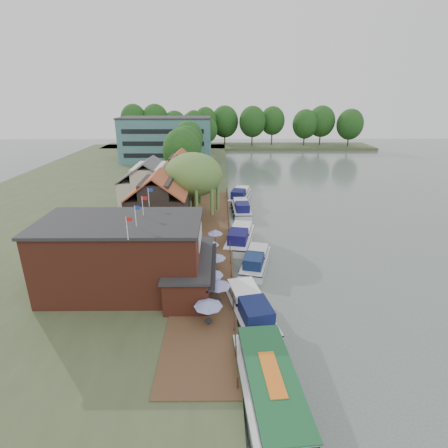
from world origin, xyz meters
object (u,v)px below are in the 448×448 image
object	(u,v)px
umbrella_3	(215,264)
tour_boat	(273,399)
hotel_block	(166,139)
swan	(246,357)
cottage_a	(158,204)
willow	(194,188)
umbrella_5	(215,238)
cruiser_1	(256,258)
pub	(143,255)
umbrella_4	(210,250)
umbrella_1	(218,292)
cruiser_3	(241,207)
cottage_c	(181,174)
cruiser_2	(240,235)
umbrella_0	(208,313)
umbrella_2	(211,281)
cottage_b	(150,186)
cruiser_0	(249,304)
cruiser_4	(240,194)

from	to	relation	value
umbrella_3	tour_boat	bearing A→B (deg)	-77.01
hotel_block	tour_boat	world-z (taller)	hotel_block
swan	cottage_a	bearing A→B (deg)	113.52
cottage_a	willow	world-z (taller)	willow
umbrella_5	cruiser_1	distance (m)	6.02
pub	umbrella_4	size ratio (longest dim) A/B	8.42
cruiser_1	tour_boat	distance (m)	20.62
pub	hotel_block	world-z (taller)	hotel_block
umbrella_1	tour_boat	bearing A→B (deg)	-72.44
umbrella_5	cruiser_3	world-z (taller)	umbrella_5
cruiser_3	tour_boat	distance (m)	40.54
umbrella_4	tour_boat	size ratio (longest dim) A/B	0.18
hotel_block	swan	xyz separation A→B (m)	(17.50, -80.12, -6.93)
umbrella_4	cruiser_3	xyz separation A→B (m)	(4.79, 20.01, -1.09)
cottage_c	cruiser_2	world-z (taller)	cottage_c
umbrella_0	tour_boat	world-z (taller)	umbrella_0
hotel_block	cottage_a	size ratio (longest dim) A/B	2.95
hotel_block	cruiser_2	world-z (taller)	hotel_block
pub	umbrella_5	xyz separation A→B (m)	(6.87, 9.72, -2.36)
umbrella_2	umbrella_3	world-z (taller)	same
cruiser_3	tour_boat	bearing A→B (deg)	-92.55
umbrella_3	cruiser_1	world-z (taller)	umbrella_3
umbrella_2	swan	distance (m)	8.92
umbrella_0	cruiser_3	distance (m)	32.81
cottage_b	umbrella_0	world-z (taller)	cottage_b
umbrella_3	umbrella_4	xyz separation A→B (m)	(-0.67, 3.50, 0.00)
umbrella_0	umbrella_2	bearing A→B (deg)	89.12
cottage_a	cruiser_0	bearing A→B (deg)	-58.90
cottage_a	tour_boat	size ratio (longest dim) A/B	0.64
umbrella_2	cottage_c	bearing A→B (deg)	100.73
umbrella_5	hotel_block	bearing A→B (deg)	103.64
cottage_a	cottage_c	bearing A→B (deg)	86.99
tour_boat	swan	distance (m)	5.45
cruiser_0	cruiser_4	world-z (taller)	cruiser_0
cruiser_4	umbrella_1	bearing A→B (deg)	-83.13
willow	swan	world-z (taller)	willow
umbrella_5	cruiser_1	bearing A→B (deg)	-34.71
umbrella_0	tour_boat	distance (m)	9.20
cruiser_0	hotel_block	bearing A→B (deg)	91.43
umbrella_3	cruiser_2	world-z (taller)	umbrella_3
umbrella_3	cottage_c	bearing A→B (deg)	102.57
cottage_a	umbrella_5	xyz separation A→B (m)	(7.87, -5.28, -2.96)
cottage_a	umbrella_2	bearing A→B (deg)	-64.44
cottage_a	cruiser_0	xyz separation A→B (m)	(11.17, -18.52, -3.94)
umbrella_1	umbrella_2	world-z (taller)	same
cottage_b	swan	distance (m)	37.04
umbrella_3	umbrella_1	bearing A→B (deg)	-86.44
umbrella_1	cruiser_2	world-z (taller)	umbrella_1
pub	hotel_block	distance (m)	71.49
umbrella_2	umbrella_3	bearing A→B (deg)	84.78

